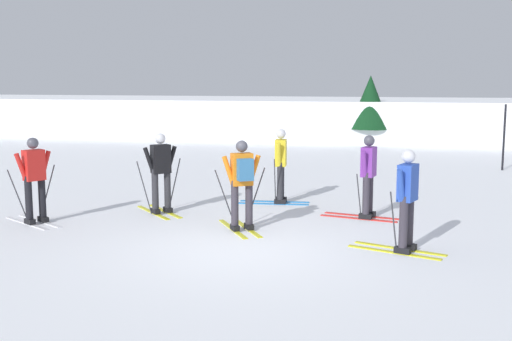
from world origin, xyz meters
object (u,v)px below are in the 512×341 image
Objects in this scene: skier_purple at (368,174)px; skier_red at (34,178)px; trail_marker_pole at (504,137)px; skier_black at (161,171)px; skier_blue at (407,198)px; skier_yellow at (280,164)px; conifer_far_left at (370,102)px; skier_orange at (242,181)px.

skier_red is (-6.36, -1.89, 0.00)m from skier_purple.
skier_black is at bearing -134.21° from trail_marker_pole.
trail_marker_pole is (8.09, 8.32, 0.11)m from skier_black.
skier_red is (-2.08, -1.43, -0.00)m from skier_black.
skier_red is (-7.09, 0.59, 0.00)m from skier_blue.
skier_purple is at bearing 6.14° from skier_black.
skier_black is 1.00× the size of skier_yellow.
conifer_far_left is at bearing 122.55° from trail_marker_pole.
skier_purple is 0.84× the size of trail_marker_pole.
conifer_far_left is (-0.56, 14.71, 0.90)m from skier_purple.
skier_blue is (2.97, -0.88, -0.04)m from skier_orange.
skier_orange is 1.00× the size of skier_blue.
skier_purple is 1.00× the size of skier_red.
skier_blue is 10.79m from trail_marker_pole.
skier_black and skier_yellow have the same top height.
skier_yellow and skier_orange have the same top height.
skier_orange is 4.13m from skier_red.
skier_orange is 0.58× the size of conifer_far_left.
skier_purple is at bearing 35.52° from skier_orange.
skier_purple is at bearing 106.44° from skier_blue.
skier_red is 17.61m from conifer_far_left.
skier_orange is at bearing -94.66° from skier_yellow.
skier_red is at bearing -175.97° from skier_orange.
skier_orange is 0.84× the size of trail_marker_pole.
skier_blue is at bearing -16.42° from skier_orange.
skier_black is 1.00× the size of skier_red.
skier_yellow and skier_blue have the same top height.
conifer_far_left is (1.45, 13.54, 0.90)m from skier_yellow.
skier_yellow is 1.00× the size of skier_orange.
trail_marker_pole is 0.69× the size of conifer_far_left.
conifer_far_left is at bearing 92.19° from skier_purple.
conifer_far_left is at bearing 84.12° from skier_orange.
skier_orange is 3.10m from skier_blue.
skier_orange is at bearing -29.21° from skier_black.
skier_blue is at bearing -73.56° from skier_purple.
trail_marker_pole is (5.83, 6.69, 0.11)m from skier_yellow.
trail_marker_pole reaches higher than skier_blue.
trail_marker_pole is at bearing 73.39° from skier_blue.
skier_black is at bearing 150.79° from skier_orange.
skier_blue is at bearing -106.61° from trail_marker_pole.
skier_black and skier_purple have the same top height.
trail_marker_pole reaches higher than skier_yellow.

